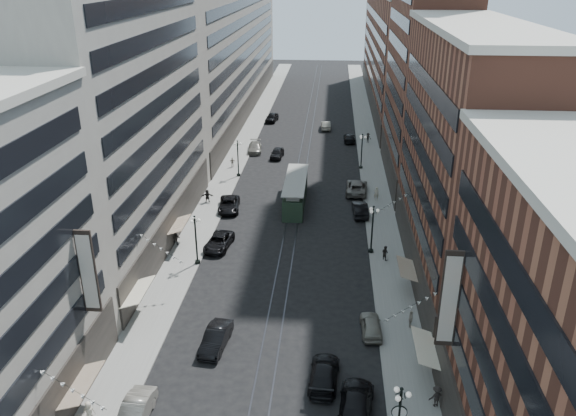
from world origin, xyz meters
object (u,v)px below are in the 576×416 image
(streetcar, at_px, (296,192))
(car_6, at_px, (324,374))
(pedestrian_8, at_px, (376,193))
(car_3, at_px, (356,403))
(car_5, at_px, (216,338))
(car_11, at_px, (357,187))
(car_12, at_px, (349,138))
(car_14, at_px, (326,125))
(car_7, at_px, (229,204))
(pedestrian_9, at_px, (368,138))
(pedestrian_2, at_px, (176,238))
(lamppost_se_mid, at_px, (362,150))
(car_2, at_px, (219,242))
(car_1, at_px, (135,413))
(lamppost_se_far, at_px, (372,228))
(car_4, at_px, (371,325))
(lamppost_sw_far, at_px, (196,238))
(car_10, at_px, (360,209))
(pedestrian_5, at_px, (207,196))
(pedestrian_4, at_px, (411,319))
(pedestrian_6, at_px, (232,162))
(lamppost_sw_mid, at_px, (238,157))
(pedestrian_7, at_px, (385,253))
(pedestrian_3, at_px, (436,396))
(car_9, at_px, (272,117))
(car_13, at_px, (277,153))
(pedestrian_1, at_px, (89,412))
(car_8, at_px, (255,147))

(streetcar, distance_m, car_6, 34.87)
(car_6, relative_size, pedestrian_8, 2.88)
(car_3, distance_m, car_5, 13.13)
(car_11, bearing_deg, streetcar, 32.28)
(car_12, height_order, car_14, car_14)
(car_7, height_order, pedestrian_9, pedestrian_9)
(car_3, height_order, car_11, car_11)
(car_6, xyz_separation_m, pedestrian_2, (-17.00, 21.07, 0.26))
(lamppost_se_mid, relative_size, car_2, 1.04)
(car_1, xyz_separation_m, car_2, (0.72, 26.33, -0.07))
(lamppost_se_far, xyz_separation_m, car_4, (-0.80, -14.64, -2.37))
(lamppost_sw_far, height_order, car_1, lamppost_sw_far)
(streetcar, relative_size, car_1, 2.54)
(car_10, distance_m, pedestrian_5, 20.22)
(car_2, distance_m, pedestrian_4, 23.86)
(car_10, bearing_deg, pedestrian_6, -44.53)
(lamppost_sw_mid, distance_m, pedestrian_7, 31.63)
(streetcar, relative_size, pedestrian_6, 8.11)
(lamppost_se_far, distance_m, car_7, 20.65)
(car_11, bearing_deg, pedestrian_9, -93.05)
(car_11, relative_size, car_12, 1.26)
(lamppost_sw_mid, bearing_deg, lamppost_sw_far, -90.00)
(pedestrian_4, height_order, pedestrian_8, pedestrian_8)
(car_11, bearing_deg, pedestrian_3, 99.48)
(streetcar, bearing_deg, lamppost_se_mid, 57.86)
(car_9, distance_m, car_13, 23.53)
(pedestrian_3, distance_m, pedestrian_6, 55.37)
(car_1, xyz_separation_m, pedestrian_1, (-3.07, -0.31, 0.17))
(streetcar, height_order, car_9, streetcar)
(lamppost_se_far, height_order, lamppost_se_mid, same)
(car_4, distance_m, car_14, 65.54)
(car_10, height_order, car_11, car_11)
(car_5, relative_size, pedestrian_8, 2.65)
(streetcar, xyz_separation_m, pedestrian_1, (-11.47, -40.05, -0.62))
(streetcar, height_order, pedestrian_6, streetcar)
(car_5, distance_m, pedestrian_2, 19.20)
(pedestrian_6, bearing_deg, car_7, 80.18)
(lamppost_se_mid, height_order, car_11, lamppost_se_mid)
(lamppost_se_far, bearing_deg, car_8, 116.41)
(car_10, xyz_separation_m, car_13, (-12.73, 22.21, -0.04))
(lamppost_sw_mid, height_order, car_5, lamppost_sw_mid)
(car_8, relative_size, pedestrian_7, 3.37)
(pedestrian_8, bearing_deg, car_11, -45.13)
(lamppost_se_far, height_order, streetcar, lamppost_se_far)
(car_11, relative_size, pedestrian_5, 3.58)
(car_7, bearing_deg, pedestrian_6, 91.89)
(pedestrian_3, height_order, car_10, pedestrian_3)
(car_5, relative_size, car_7, 0.88)
(lamppost_se_mid, bearing_deg, car_8, 157.10)
(pedestrian_4, xyz_separation_m, car_9, (-19.52, 69.59, -0.10))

